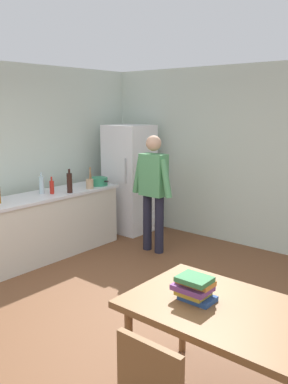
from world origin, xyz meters
The scene contains 12 objects.
ground_plane centered at (0.00, 0.00, 0.00)m, with size 14.00×14.00×0.00m, color brown.
wall_back centered at (0.00, 3.00, 1.35)m, with size 6.40×0.12×2.70m, color silver.
kitchen_counter centered at (-2.00, 0.80, 0.45)m, with size 0.64×2.20×0.90m.
refrigerator centered at (-1.90, 2.40, 0.90)m, with size 0.70×0.67×1.80m.
person centered at (-0.95, 1.85, 0.98)m, with size 0.70×0.22×1.70m.
dining_table centered at (1.40, -0.30, 0.67)m, with size 1.40×0.90×0.75m.
cooking_pot centered at (-1.89, 1.67, 0.96)m, with size 0.40×0.28×0.12m.
utensil_jar centered at (-1.81, 1.42, 0.98)m, with size 0.11×0.11×0.32m.
bottle_wine_dark centered at (-1.80, 1.02, 1.05)m, with size 0.08×0.08×0.34m.
bottle_sauce_red centered at (-1.94, 0.82, 1.00)m, with size 0.06×0.06×0.24m.
bottle_water_clear centered at (-2.06, 0.74, 1.03)m, with size 0.07×0.07×0.30m.
book_stack centered at (1.15, -0.34, 0.84)m, with size 0.29×0.20×0.18m.
Camera 1 is at (2.57, -2.61, 2.10)m, focal length 37.84 mm.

